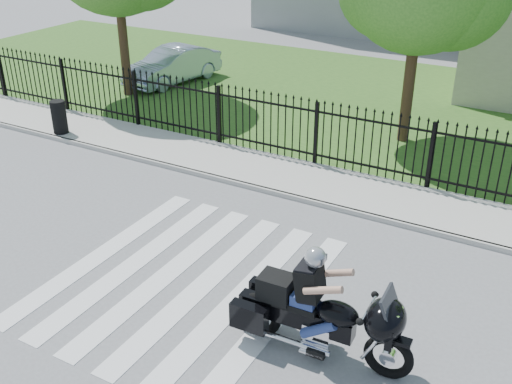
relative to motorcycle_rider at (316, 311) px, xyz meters
The scene contains 9 objects.
ground 3.13m from the motorcycle_rider, 168.49° to the left, with size 120.00×120.00×0.00m, color slate.
crosswalk 3.13m from the motorcycle_rider, 168.49° to the left, with size 5.00×5.50×0.01m, color silver, non-canonical shape.
sidewalk 6.38m from the motorcycle_rider, 117.87° to the left, with size 40.00×2.00×0.12m, color #ADAAA3.
curb 5.53m from the motorcycle_rider, 122.77° to the left, with size 40.00×0.12×0.12m, color #ADAAA3.
grass_strip 12.97m from the motorcycle_rider, 103.23° to the left, with size 40.00×12.00×0.02m, color #30591E.
iron_fence 7.24m from the motorcycle_rider, 114.16° to the left, with size 26.00×0.04×1.80m.
motorcycle_rider is the anchor object (origin of this frame).
parked_car 15.58m from the motorcycle_rider, 134.48° to the left, with size 1.40×4.03×1.33m, color #97A5BE.
litter_bin 11.61m from the motorcycle_rider, 155.01° to the left, with size 0.44×0.44×0.99m, color black.
Camera 1 is at (5.78, -7.56, 6.64)m, focal length 42.00 mm.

